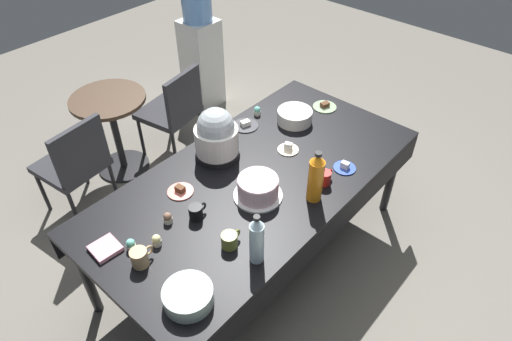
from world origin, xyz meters
TOP-DOWN VIEW (x-y plane):
  - ground at (0.00, 0.00)m, footprint 9.00×9.00m
  - potluck_table at (0.00, 0.00)m, footprint 2.20×1.10m
  - frosted_layer_cake at (-0.12, -0.12)m, footprint 0.29×0.29m
  - slow_cooker at (-0.01, 0.33)m, footprint 0.29×0.29m
  - glass_salad_bowl at (-0.87, -0.34)m, footprint 0.24×0.24m
  - ceramic_snack_bowl at (0.63, 0.19)m, footprint 0.25×0.25m
  - dessert_plate_charcoal at (0.36, 0.41)m, footprint 0.18×0.18m
  - dessert_plate_coral at (-0.40, 0.25)m, footprint 0.16×0.16m
  - dessert_plate_cobalt at (0.43, -0.37)m, footprint 0.14×0.14m
  - dessert_plate_sage at (0.93, 0.13)m, footprint 0.18×0.18m
  - dessert_plate_cream at (0.34, 0.01)m, footprint 0.14×0.14m
  - cupcake_mint at (-0.86, 0.12)m, footprint 0.05×0.05m
  - cupcake_rose at (0.52, 0.45)m, footprint 0.05×0.05m
  - cupcake_lemon at (-0.61, 0.12)m, footprint 0.05×0.05m
  - cupcake_berry at (-0.75, 0.04)m, footprint 0.05×0.05m
  - soda_bottle_water at (-0.47, -0.42)m, footprint 0.07×0.07m
  - soda_bottle_orange_juice at (0.08, -0.38)m, footprint 0.09×0.09m
  - coffee_mug_red at (0.23, -0.35)m, footprint 0.12×0.08m
  - coffee_mug_black at (-0.48, 0.02)m, footprint 0.12×0.08m
  - coffee_mug_olive at (-0.50, -0.26)m, footprint 0.13×0.09m
  - coffee_mug_tan at (-0.88, 0.00)m, footprint 0.13×0.09m
  - paper_napkin_stack at (-0.95, 0.21)m, footprint 0.15×0.15m
  - maroon_chair_left at (-0.54, 1.30)m, footprint 0.49×0.49m
  - maroon_chair_right at (0.41, 1.30)m, footprint 0.51×0.51m
  - round_cafe_table at (-0.05, 1.52)m, footprint 0.60×0.60m
  - water_cooler at (1.17, 1.76)m, footprint 0.32×0.32m

SIDE VIEW (x-z plane):
  - ground at x=0.00m, z-range 0.00..0.00m
  - maroon_chair_left at x=-0.54m, z-range 0.07..0.92m
  - maroon_chair_right at x=0.41m, z-range 0.07..0.92m
  - round_cafe_table at x=-0.05m, z-range 0.14..0.86m
  - water_cooler at x=1.17m, z-range -0.03..1.21m
  - potluck_table at x=0.00m, z-range 0.31..1.06m
  - dessert_plate_sage at x=0.93m, z-range 0.74..0.78m
  - dessert_plate_charcoal at x=0.36m, z-range 0.74..0.78m
  - dessert_plate_coral at x=-0.40m, z-range 0.74..0.78m
  - dessert_plate_cobalt at x=0.43m, z-range 0.74..0.79m
  - paper_napkin_stack at x=-0.95m, z-range 0.75..0.77m
  - dessert_plate_cream at x=0.34m, z-range 0.74..0.79m
  - cupcake_mint at x=-0.86m, z-range 0.75..0.82m
  - cupcake_rose at x=0.52m, z-range 0.75..0.82m
  - cupcake_lemon at x=-0.61m, z-range 0.75..0.82m
  - cupcake_berry at x=-0.75m, z-range 0.75..0.82m
  - coffee_mug_olive at x=-0.50m, z-range 0.75..0.83m
  - glass_salad_bowl at x=-0.87m, z-range 0.75..0.83m
  - coffee_mug_black at x=-0.48m, z-range 0.75..0.84m
  - coffee_mug_red at x=0.23m, z-range 0.75..0.84m
  - ceramic_snack_bowl at x=0.63m, z-range 0.75..0.84m
  - coffee_mug_tan at x=-0.88m, z-range 0.75..0.85m
  - frosted_layer_cake at x=-0.12m, z-range 0.75..0.88m
  - soda_bottle_water at x=-0.47m, z-range 0.74..1.05m
  - soda_bottle_orange_juice at x=0.08m, z-range 0.74..1.08m
  - slow_cooker at x=-0.01m, z-range 0.74..1.09m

